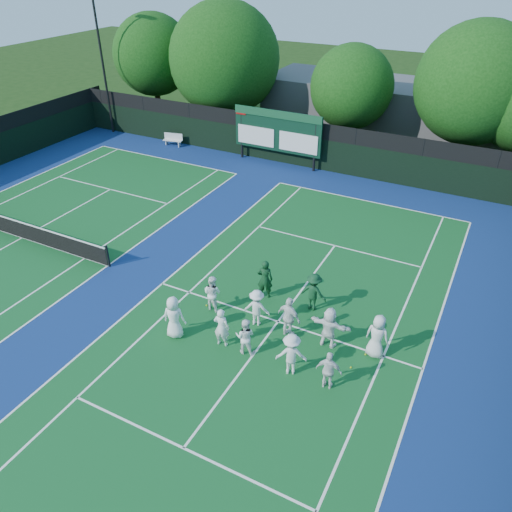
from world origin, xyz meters
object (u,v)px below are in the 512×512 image
at_px(tennis_net, 20,229).
at_px(scoreboard, 277,131).
at_px(bench, 173,139).
at_px(coach_left, 265,279).

bearing_deg(tennis_net, scoreboard, 64.40).
bearing_deg(bench, scoreboard, 1.57).
bearing_deg(scoreboard, bench, -178.43).
height_order(tennis_net, coach_left, coach_left).
xyz_separation_m(scoreboard, bench, (-8.09, -0.22, -1.72)).
relative_size(tennis_net, bench, 7.88).
xyz_separation_m(scoreboard, tennis_net, (-6.99, -14.59, -1.70)).
bearing_deg(coach_left, tennis_net, -12.97).
relative_size(tennis_net, coach_left, 6.48).
height_order(tennis_net, bench, tennis_net).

